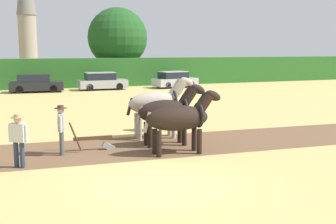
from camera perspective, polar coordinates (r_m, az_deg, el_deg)
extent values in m
plane|color=tan|center=(11.56, -1.30, -9.54)|extent=(240.00, 240.00, 0.00)
cube|color=brown|center=(15.22, -18.45, -5.54)|extent=(32.98, 5.75, 0.01)
cube|color=#286023|center=(40.82, -15.92, 5.06)|extent=(71.98, 1.67, 2.75)
cylinder|color=brown|center=(45.02, -6.77, 5.83)|extent=(0.44, 0.44, 3.09)
sphere|color=#1E4C1E|center=(44.99, -6.84, 9.98)|extent=(6.23, 6.23, 6.23)
cylinder|color=gray|center=(69.88, -18.43, 8.74)|extent=(2.75, 2.75, 8.83)
ellipsoid|color=black|center=(14.38, 1.24, -0.82)|extent=(2.28, 1.04, 0.87)
cylinder|color=black|center=(15.01, 3.55, -3.63)|extent=(0.18, 0.18, 0.86)
cylinder|color=black|center=(14.55, 4.26, -4.02)|extent=(0.18, 0.18, 0.86)
cylinder|color=black|center=(14.56, -1.80, -4.00)|extent=(0.18, 0.18, 0.86)
cylinder|color=black|center=(14.08, -1.24, -4.42)|extent=(0.18, 0.18, 0.86)
cylinder|color=black|center=(14.65, 4.76, 1.13)|extent=(0.78, 0.46, 0.83)
ellipsoid|color=black|center=(14.76, 6.12, 2.21)|extent=(0.69, 0.30, 0.54)
cube|color=gray|center=(14.69, 5.37, 1.87)|extent=(0.39, 0.10, 0.51)
cylinder|color=gray|center=(14.09, -2.84, -1.40)|extent=(0.30, 0.14, 0.71)
torus|color=black|center=(14.64, 4.14, -0.41)|extent=(0.16, 0.89, 0.89)
ellipsoid|color=black|center=(15.66, -0.39, 0.04)|extent=(2.12, 1.06, 0.89)
cylinder|color=black|center=(16.26, 1.61, -2.65)|extent=(0.18, 0.18, 0.88)
cylinder|color=black|center=(15.78, 2.22, -2.99)|extent=(0.18, 0.18, 0.88)
cylinder|color=black|center=(15.87, -2.98, -2.93)|extent=(0.18, 0.18, 0.88)
cylinder|color=black|center=(15.38, -2.49, -3.30)|extent=(0.18, 0.18, 0.88)
cylinder|color=black|center=(15.88, 2.64, 1.96)|extent=(0.84, 0.47, 0.91)
ellipsoid|color=black|center=(16.00, 4.07, 3.09)|extent=(0.69, 0.30, 0.54)
cube|color=gray|center=(15.93, 3.28, 2.66)|extent=(0.43, 0.10, 0.57)
cylinder|color=gray|center=(15.42, -3.87, -0.47)|extent=(0.30, 0.14, 0.71)
torus|color=black|center=(15.88, 2.10, 0.40)|extent=(0.16, 0.91, 0.91)
ellipsoid|color=#B2A38E|center=(16.95, -1.77, 1.20)|extent=(2.23, 1.10, 0.93)
cylinder|color=#B2A38E|center=(17.54, 0.22, -1.59)|extent=(0.18, 0.18, 1.02)
cylinder|color=#B2A38E|center=(17.04, 0.78, -1.89)|extent=(0.18, 0.18, 1.02)
cylinder|color=#B2A38E|center=(17.17, -4.28, -1.84)|extent=(0.18, 0.18, 1.02)
cylinder|color=#B2A38E|center=(16.65, -3.85, -2.16)|extent=(0.18, 0.18, 1.02)
cylinder|color=#B2A38E|center=(17.16, 1.19, 3.03)|extent=(0.87, 0.49, 0.94)
ellipsoid|color=#B2A38E|center=(17.28, 2.57, 4.10)|extent=(0.69, 0.30, 0.54)
cube|color=black|center=(17.21, 1.81, 3.70)|extent=(0.44, 0.11, 0.59)
cylinder|color=black|center=(16.71, -5.18, 0.73)|extent=(0.30, 0.14, 0.71)
torus|color=black|center=(17.16, 0.67, 1.54)|extent=(0.17, 0.95, 0.94)
cube|color=#4C331E|center=(15.24, -10.14, -3.49)|extent=(1.37, 0.18, 0.12)
cube|color=#939399|center=(15.39, -8.08, -4.66)|extent=(0.49, 0.23, 0.39)
cylinder|color=#4C331E|center=(15.35, -12.53, -3.10)|extent=(0.40, 0.08, 0.96)
cylinder|color=#4C331E|center=(14.96, -12.39, -3.39)|extent=(0.40, 0.08, 0.96)
cylinder|color=#4C4C4C|center=(14.96, -14.17, -3.97)|extent=(0.14, 0.14, 0.83)
cylinder|color=#4C4C4C|center=(14.75, -14.22, -4.15)|extent=(0.14, 0.14, 0.83)
cube|color=#B7B7BC|center=(14.72, -14.29, -1.35)|extent=(0.29, 0.52, 0.59)
sphere|color=tan|center=(14.66, -14.35, 0.24)|extent=(0.23, 0.23, 0.23)
cylinder|color=#B7B7BC|center=(15.01, -14.22, -1.25)|extent=(0.09, 0.09, 0.56)
cylinder|color=#B7B7BC|center=(14.44, -14.36, -1.63)|extent=(0.09, 0.09, 0.56)
cylinder|color=#42382D|center=(14.65, -14.36, 0.51)|extent=(0.43, 0.43, 0.02)
cylinder|color=#42382D|center=(14.64, -14.37, 0.70)|extent=(0.21, 0.21, 0.10)
cylinder|color=#4C4C4C|center=(18.75, -0.97, -1.22)|extent=(0.14, 0.14, 0.83)
cylinder|color=#4C4C4C|center=(18.53, -1.06, -1.34)|extent=(0.14, 0.14, 0.83)
cube|color=tan|center=(18.53, -1.02, 0.89)|extent=(0.40, 0.52, 0.59)
sphere|color=tan|center=(18.48, -1.02, 2.16)|extent=(0.23, 0.23, 0.23)
cylinder|color=tan|center=(18.82, -0.91, 0.93)|extent=(0.09, 0.09, 0.56)
cylinder|color=tan|center=(18.25, -1.13, 0.70)|extent=(0.09, 0.09, 0.56)
cylinder|color=tan|center=(18.48, -1.02, 2.37)|extent=(0.43, 0.43, 0.02)
cylinder|color=tan|center=(18.47, -1.02, 2.52)|extent=(0.21, 0.21, 0.10)
cylinder|color=#28334C|center=(13.69, -19.87, -5.44)|extent=(0.14, 0.14, 0.81)
cylinder|color=#28334C|center=(13.57, -19.13, -5.52)|extent=(0.14, 0.14, 0.81)
cube|color=silver|center=(13.49, -19.64, -2.64)|extent=(0.50, 0.44, 0.57)
sphere|color=tan|center=(13.42, -19.73, -0.96)|extent=(0.22, 0.22, 0.22)
cylinder|color=silver|center=(13.65, -20.61, -2.66)|extent=(0.09, 0.09, 0.54)
cylinder|color=silver|center=(13.34, -18.64, -2.81)|extent=(0.09, 0.09, 0.54)
cylinder|color=tan|center=(13.41, -19.74, -0.69)|extent=(0.41, 0.41, 0.02)
cylinder|color=tan|center=(13.40, -19.75, -0.48)|extent=(0.21, 0.21, 0.10)
cube|color=black|center=(37.20, -17.36, 3.39)|extent=(4.47, 2.15, 0.70)
cube|color=black|center=(37.15, -17.74, 4.37)|extent=(2.72, 1.83, 0.59)
cube|color=black|center=(37.13, -17.76, 4.86)|extent=(2.72, 1.83, 0.06)
cylinder|color=black|center=(38.01, -15.31, 3.26)|extent=(0.65, 0.27, 0.64)
cylinder|color=black|center=(36.43, -15.25, 3.05)|extent=(0.65, 0.27, 0.64)
cylinder|color=black|center=(38.05, -19.36, 3.09)|extent=(0.65, 0.27, 0.64)
cylinder|color=black|center=(36.47, -19.48, 2.87)|extent=(0.65, 0.27, 0.64)
cube|color=#9E9EA8|center=(38.06, -8.83, 3.80)|extent=(4.29, 1.76, 0.72)
cube|color=black|center=(37.97, -9.17, 4.79)|extent=(2.58, 1.57, 0.61)
cube|color=#9E9EA8|center=(37.95, -9.18, 5.29)|extent=(2.58, 1.57, 0.06)
cylinder|color=black|center=(39.12, -7.17, 3.63)|extent=(0.64, 0.23, 0.63)
cylinder|color=black|center=(37.67, -6.60, 3.46)|extent=(0.64, 0.23, 0.63)
cylinder|color=black|center=(38.55, -11.00, 3.47)|extent=(0.64, 0.23, 0.63)
cylinder|color=black|center=(37.08, -10.56, 3.29)|extent=(0.64, 0.23, 0.63)
cube|color=#A8A8B2|center=(39.82, 0.96, 4.08)|extent=(4.44, 2.51, 0.71)
cube|color=black|center=(39.67, 0.71, 5.01)|extent=(2.76, 2.03, 0.60)
cube|color=#A8A8B2|center=(39.65, 0.71, 5.49)|extent=(2.76, 2.03, 0.06)
cylinder|color=black|center=(41.20, 1.90, 3.93)|extent=(0.65, 0.33, 0.63)
cylinder|color=black|center=(39.90, 3.14, 3.77)|extent=(0.65, 0.33, 0.63)
cylinder|color=black|center=(39.84, -1.22, 3.78)|extent=(0.65, 0.33, 0.63)
cylinder|color=black|center=(38.49, -0.05, 3.61)|extent=(0.65, 0.33, 0.63)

